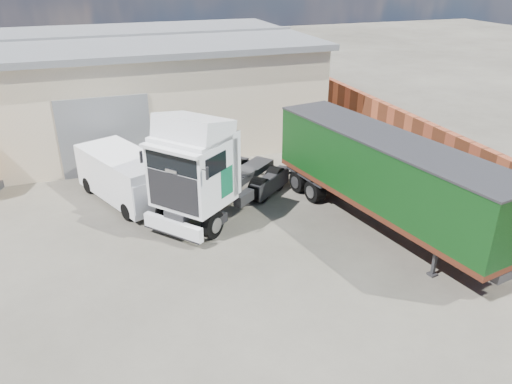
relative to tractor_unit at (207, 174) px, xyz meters
name	(u,v)px	position (x,y,z in m)	size (l,w,h in m)	color
ground	(204,286)	(-1.23, -4.33, -1.81)	(120.00, 120.00, 0.00)	#292721
warehouse	(16,94)	(-7.23, 11.67, 0.85)	(30.60, 12.60, 5.42)	beige
brick_boundary_wall	(413,143)	(10.27, 1.67, -0.56)	(0.35, 26.00, 2.50)	brown
tractor_unit	(207,174)	(0.00, 0.00, 0.00)	(6.37, 5.88, 4.30)	black
box_trailer	(383,173)	(5.82, -2.67, 0.29)	(4.03, 10.56, 3.44)	#2D2D30
panel_van	(127,178)	(-2.70, 2.48, -0.79)	(3.66, 5.18, 1.96)	black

